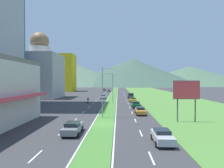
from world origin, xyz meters
TOP-DOWN VIEW (x-y plane):
  - ground_plane at (0.00, 0.00)m, footprint 600.00×600.00m
  - grass_median at (0.00, 60.00)m, footprint 3.20×240.00m
  - grass_verge_right at (20.60, 60.00)m, footprint 24.00×240.00m
  - lane_dash_left_1 at (-5.10, -12.40)m, footprint 0.16×2.80m
  - lane_dash_left_2 at (-5.10, -4.80)m, footprint 0.16×2.80m
  - lane_dash_left_3 at (-5.10, 2.80)m, footprint 0.16×2.80m
  - lane_dash_left_4 at (-5.10, 10.40)m, footprint 0.16×2.80m
  - lane_dash_left_5 at (-5.10, 18.00)m, footprint 0.16×2.80m
  - lane_dash_left_6 at (-5.10, 25.60)m, footprint 0.16×2.80m
  - lane_dash_left_7 at (-5.10, 33.20)m, footprint 0.16×2.80m
  - lane_dash_left_8 at (-5.10, 40.80)m, footprint 0.16×2.80m
  - lane_dash_left_9 at (-5.10, 48.40)m, footprint 0.16×2.80m
  - lane_dash_left_10 at (-5.10, 56.00)m, footprint 0.16×2.80m
  - lane_dash_left_11 at (-5.10, 63.60)m, footprint 0.16×2.80m
  - lane_dash_left_12 at (-5.10, 71.20)m, footprint 0.16×2.80m
  - lane_dash_left_13 at (-5.10, 78.80)m, footprint 0.16×2.80m
  - lane_dash_right_1 at (5.10, -12.40)m, footprint 0.16×2.80m
  - lane_dash_right_2 at (5.10, -4.80)m, footprint 0.16×2.80m
  - lane_dash_right_3 at (5.10, 2.80)m, footprint 0.16×2.80m
  - lane_dash_right_4 at (5.10, 10.40)m, footprint 0.16×2.80m
  - lane_dash_right_5 at (5.10, 18.00)m, footprint 0.16×2.80m
  - lane_dash_right_6 at (5.10, 25.60)m, footprint 0.16×2.80m
  - lane_dash_right_7 at (5.10, 33.20)m, footprint 0.16×2.80m
  - lane_dash_right_8 at (5.10, 40.80)m, footprint 0.16×2.80m
  - lane_dash_right_9 at (5.10, 48.40)m, footprint 0.16×2.80m
  - lane_dash_right_10 at (5.10, 56.00)m, footprint 0.16×2.80m
  - lane_dash_right_11 at (5.10, 63.60)m, footprint 0.16×2.80m
  - lane_dash_right_12 at (5.10, 71.20)m, footprint 0.16×2.80m
  - lane_dash_right_13 at (5.10, 78.80)m, footprint 0.16×2.80m
  - edge_line_median_left at (-1.75, 60.00)m, footprint 0.16×240.00m
  - edge_line_median_right at (1.75, 60.00)m, footprint 0.16×240.00m
  - domed_building at (-28.23, 43.31)m, footprint 15.20×15.20m
  - midrise_colored at (-31.56, 88.39)m, footprint 12.26×12.26m
  - hill_far_left at (-60.98, 222.66)m, footprint 152.35×152.35m
  - hill_far_center at (22.12, 235.59)m, footprint 182.19×182.19m
  - hill_far_right at (107.35, 254.09)m, footprint 171.99×171.99m
  - street_lamp_near at (-0.28, 4.96)m, footprint 3.09×0.40m
  - street_lamp_mid at (0.24, 27.34)m, footprint 3.05×0.44m
  - billboard_roadside at (13.21, 1.83)m, footprint 4.25×0.28m
  - car_0 at (-7.00, 93.35)m, footprint 1.95×4.62m
  - car_1 at (-3.41, 40.74)m, footprint 2.00×4.61m
  - car_2 at (6.92, -8.60)m, footprint 1.96×4.07m
  - car_3 at (-3.25, 82.83)m, footprint 1.86×4.23m
  - car_4 at (6.60, 8.73)m, footprint 1.89×4.75m
  - car_5 at (6.58, 17.67)m, footprint 1.99×4.39m
  - car_6 at (6.79, 29.43)m, footprint 1.92×4.12m
  - car_7 at (-3.51, -5.35)m, footprint 2.02×4.70m
  - pickup_truck_0 at (6.96, 42.68)m, footprint 2.18×5.40m
  - motorcycle_rider at (-6.77, 26.74)m, footprint 0.36×2.00m

SIDE VIEW (x-z plane):
  - ground_plane at x=0.00m, z-range 0.00..0.00m
  - lane_dash_left_1 at x=-5.10m, z-range 0.00..0.01m
  - lane_dash_left_2 at x=-5.10m, z-range 0.00..0.01m
  - lane_dash_left_3 at x=-5.10m, z-range 0.00..0.01m
  - lane_dash_left_4 at x=-5.10m, z-range 0.00..0.01m
  - lane_dash_left_5 at x=-5.10m, z-range 0.00..0.01m
  - lane_dash_left_6 at x=-5.10m, z-range 0.00..0.01m
  - lane_dash_left_7 at x=-5.10m, z-range 0.00..0.01m
  - lane_dash_left_8 at x=-5.10m, z-range 0.00..0.01m
  - lane_dash_left_9 at x=-5.10m, z-range 0.00..0.01m
  - lane_dash_left_10 at x=-5.10m, z-range 0.00..0.01m
  - lane_dash_left_11 at x=-5.10m, z-range 0.00..0.01m
  - lane_dash_left_12 at x=-5.10m, z-range 0.00..0.01m
  - lane_dash_left_13 at x=-5.10m, z-range 0.00..0.01m
  - lane_dash_right_1 at x=5.10m, z-range 0.00..0.01m
  - lane_dash_right_2 at x=5.10m, z-range 0.00..0.01m
  - lane_dash_right_3 at x=5.10m, z-range 0.00..0.01m
  - lane_dash_right_4 at x=5.10m, z-range 0.00..0.01m
  - lane_dash_right_5 at x=5.10m, z-range 0.00..0.01m
  - lane_dash_right_6 at x=5.10m, z-range 0.00..0.01m
  - lane_dash_right_7 at x=5.10m, z-range 0.00..0.01m
  - lane_dash_right_8 at x=5.10m, z-range 0.00..0.01m
  - lane_dash_right_9 at x=5.10m, z-range 0.00..0.01m
  - lane_dash_right_10 at x=5.10m, z-range 0.00..0.01m
  - lane_dash_right_11 at x=5.10m, z-range 0.00..0.01m
  - lane_dash_right_12 at x=5.10m, z-range 0.00..0.01m
  - lane_dash_right_13 at x=5.10m, z-range 0.00..0.01m
  - edge_line_median_left at x=-1.75m, z-range 0.00..0.01m
  - edge_line_median_right at x=1.75m, z-range 0.00..0.01m
  - grass_median at x=0.00m, z-range 0.00..0.06m
  - grass_verge_right at x=20.60m, z-range 0.00..0.06m
  - car_4 at x=6.60m, z-range 0.03..1.44m
  - car_3 at x=-3.25m, z-range 0.02..1.47m
  - motorcycle_rider at x=-6.77m, z-range -0.15..1.65m
  - car_1 at x=-3.41m, z-range 0.02..1.48m
  - car_6 at x=6.79m, z-range 0.03..1.48m
  - car_2 at x=6.92m, z-range 0.03..1.50m
  - car_0 at x=-7.00m, z-range 0.02..1.51m
  - car_7 at x=-3.51m, z-range 0.02..1.53m
  - car_5 at x=6.58m, z-range 0.03..1.55m
  - pickup_truck_0 at x=6.96m, z-range -0.02..1.98m
  - billboard_roadside at x=13.21m, z-range 1.53..8.25m
  - street_lamp_mid at x=0.24m, z-range 0.71..9.72m
  - street_lamp_near at x=-0.28m, z-range 0.71..9.78m
  - domed_building at x=-28.23m, z-range -2.82..22.62m
  - midrise_colored at x=-31.56m, z-range 0.00..23.12m
  - hill_far_right at x=107.35m, z-range 0.00..28.08m
  - hill_far_left at x=-60.98m, z-range 0.00..31.59m
  - hill_far_center at x=22.12m, z-range 0.00..37.48m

